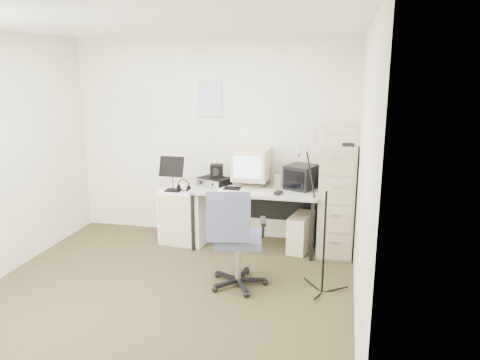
% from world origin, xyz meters
% --- Properties ---
extents(floor, '(3.60, 3.60, 0.01)m').
position_xyz_m(floor, '(0.00, 0.00, -0.01)').
color(floor, '#413B21').
rests_on(floor, ground).
extents(ceiling, '(3.60, 3.60, 0.01)m').
position_xyz_m(ceiling, '(0.00, 0.00, 2.50)').
color(ceiling, white).
rests_on(ceiling, ground).
extents(wall_back, '(3.60, 0.02, 2.50)m').
position_xyz_m(wall_back, '(0.00, 1.80, 1.25)').
color(wall_back, white).
rests_on(wall_back, ground).
extents(wall_front, '(3.60, 0.02, 2.50)m').
position_xyz_m(wall_front, '(0.00, -1.80, 1.25)').
color(wall_front, white).
rests_on(wall_front, ground).
extents(wall_right, '(0.02, 3.60, 2.50)m').
position_xyz_m(wall_right, '(1.80, 0.00, 1.25)').
color(wall_right, white).
rests_on(wall_right, ground).
extents(wall_calendar, '(0.30, 0.02, 0.44)m').
position_xyz_m(wall_calendar, '(-0.02, 1.79, 1.75)').
color(wall_calendar, white).
rests_on(wall_calendar, wall_back).
extents(filing_cabinet, '(0.40, 0.60, 1.30)m').
position_xyz_m(filing_cabinet, '(1.58, 1.48, 0.65)').
color(filing_cabinet, '#AEA591').
rests_on(filing_cabinet, floor).
extents(printer, '(0.48, 0.38, 0.16)m').
position_xyz_m(printer, '(1.58, 1.45, 1.38)').
color(printer, '#CEB593').
rests_on(printer, filing_cabinet).
extents(desk, '(1.50, 0.70, 0.73)m').
position_xyz_m(desk, '(0.63, 1.45, 0.36)').
color(desk, '#A3A28B').
rests_on(desk, floor).
extents(crt_monitor, '(0.42, 0.44, 0.46)m').
position_xyz_m(crt_monitor, '(0.55, 1.56, 0.96)').
color(crt_monitor, '#CEB593').
rests_on(crt_monitor, desk).
extents(crt_tv, '(0.41, 0.42, 0.28)m').
position_xyz_m(crt_tv, '(1.15, 1.57, 0.87)').
color(crt_tv, black).
rests_on(crt_tv, desk).
extents(desk_speaker, '(0.10, 0.10, 0.14)m').
position_xyz_m(desk_speaker, '(0.86, 1.59, 0.80)').
color(desk_speaker, '#C2B895').
rests_on(desk_speaker, desk).
extents(keyboard, '(0.48, 0.19, 0.03)m').
position_xyz_m(keyboard, '(0.66, 1.30, 0.74)').
color(keyboard, '#CEB593').
rests_on(keyboard, desk).
extents(mouse, '(0.10, 0.13, 0.03)m').
position_xyz_m(mouse, '(0.93, 1.25, 0.75)').
color(mouse, black).
rests_on(mouse, desk).
extents(radio_receiver, '(0.43, 0.38, 0.10)m').
position_xyz_m(radio_receiver, '(0.12, 1.47, 0.78)').
color(radio_receiver, black).
rests_on(radio_receiver, desk).
extents(radio_speaker, '(0.18, 0.17, 0.15)m').
position_xyz_m(radio_speaker, '(0.13, 1.51, 0.91)').
color(radio_speaker, black).
rests_on(radio_speaker, radio_receiver).
extents(papers, '(0.24, 0.33, 0.02)m').
position_xyz_m(papers, '(0.34, 1.29, 0.74)').
color(papers, white).
rests_on(papers, desk).
extents(pc_tower, '(0.30, 0.50, 0.44)m').
position_xyz_m(pc_tower, '(1.18, 1.45, 0.22)').
color(pc_tower, '#CEB593').
rests_on(pc_tower, floor).
extents(office_chair, '(0.70, 0.70, 1.03)m').
position_xyz_m(office_chair, '(0.66, 0.38, 0.51)').
color(office_chair, slate).
rests_on(office_chair, floor).
extents(side_cart, '(0.58, 0.48, 0.68)m').
position_xyz_m(side_cart, '(-0.26, 1.41, 0.34)').
color(side_cart, white).
rests_on(side_cart, floor).
extents(music_stand, '(0.31, 0.18, 0.44)m').
position_xyz_m(music_stand, '(-0.36, 1.30, 0.90)').
color(music_stand, black).
rests_on(music_stand, side_cart).
extents(headphones, '(0.20, 0.20, 0.03)m').
position_xyz_m(headphones, '(-0.22, 1.28, 0.73)').
color(headphones, black).
rests_on(headphones, side_cart).
extents(mic_stand, '(0.02, 0.02, 1.34)m').
position_xyz_m(mic_stand, '(1.50, 0.42, 0.67)').
color(mic_stand, black).
rests_on(mic_stand, floor).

